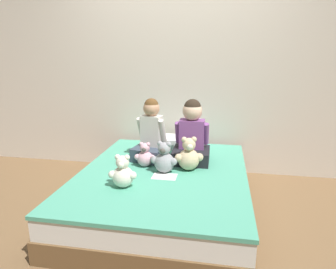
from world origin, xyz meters
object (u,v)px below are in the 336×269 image
(sign_card, at_px, (165,176))
(teddy_bear_between_children, at_px, (164,159))
(child_on_left, at_px, (151,135))
(teddy_bear_at_foot_of_bed, at_px, (123,173))
(child_on_right, at_px, (192,136))
(teddy_bear_held_by_left_child, at_px, (145,156))
(bed, at_px, (163,190))
(pillow_at_headboard, at_px, (176,142))
(teddy_bear_held_by_right_child, at_px, (189,156))

(sign_card, bearing_deg, teddy_bear_between_children, 102.17)
(child_on_left, relative_size, teddy_bear_at_foot_of_bed, 2.26)
(child_on_right, relative_size, sign_card, 2.93)
(teddy_bear_held_by_left_child, xyz_separation_m, teddy_bear_at_foot_of_bed, (-0.06, -0.47, 0.01))
(teddy_bear_held_by_left_child, bearing_deg, bed, -26.73)
(child_on_right, bearing_deg, teddy_bear_at_foot_of_bed, -124.49)
(pillow_at_headboard, bearing_deg, teddy_bear_held_by_right_child, -72.02)
(bed, bearing_deg, teddy_bear_between_children, -58.53)
(child_on_right, height_order, teddy_bear_held_by_right_child, child_on_right)
(teddy_bear_between_children, bearing_deg, teddy_bear_held_by_right_child, 30.86)
(bed, xyz_separation_m, teddy_bear_held_by_right_child, (0.22, 0.08, 0.32))
(teddy_bear_at_foot_of_bed, bearing_deg, bed, 52.42)
(teddy_bear_at_foot_of_bed, bearing_deg, teddy_bear_held_by_right_child, 39.90)
(teddy_bear_held_by_left_child, height_order, teddy_bear_at_foot_of_bed, teddy_bear_at_foot_of_bed)
(teddy_bear_held_by_left_child, xyz_separation_m, teddy_bear_between_children, (0.21, -0.11, 0.02))
(teddy_bear_held_by_left_child, relative_size, teddy_bear_held_by_right_child, 0.76)
(bed, bearing_deg, child_on_right, 55.54)
(teddy_bear_between_children, bearing_deg, sign_card, -72.63)
(teddy_bear_held_by_left_child, bearing_deg, pillow_at_headboard, 72.10)
(teddy_bear_held_by_right_child, bearing_deg, teddy_bear_held_by_left_child, 163.24)
(teddy_bear_between_children, height_order, pillow_at_headboard, teddy_bear_between_children)
(teddy_bear_held_by_left_child, distance_m, teddy_bear_at_foot_of_bed, 0.48)
(teddy_bear_held_by_left_child, bearing_deg, child_on_right, 27.44)
(teddy_bear_held_by_left_child, distance_m, teddy_bear_between_children, 0.24)
(teddy_bear_between_children, bearing_deg, teddy_bear_held_by_left_child, 156.76)
(child_on_right, height_order, sign_card, child_on_right)
(teddy_bear_held_by_right_child, distance_m, teddy_bear_between_children, 0.23)
(child_on_right, height_order, pillow_at_headboard, child_on_right)
(child_on_left, bearing_deg, child_on_right, 12.30)
(child_on_right, distance_m, teddy_bear_between_children, 0.42)
(child_on_left, relative_size, teddy_bear_between_children, 2.12)
(child_on_right, xyz_separation_m, sign_card, (-0.19, -0.45, -0.26))
(pillow_at_headboard, xyz_separation_m, sign_card, (0.04, -0.88, -0.05))
(teddy_bear_held_by_right_child, height_order, teddy_bear_between_children, teddy_bear_held_by_right_child)
(bed, xyz_separation_m, teddy_bear_between_children, (0.01, -0.02, 0.31))
(teddy_bear_held_by_right_child, xyz_separation_m, teddy_bear_at_foot_of_bed, (-0.47, -0.46, -0.02))
(pillow_at_headboard, relative_size, sign_card, 2.11)
(sign_card, bearing_deg, teddy_bear_at_foot_of_bed, -137.97)
(child_on_right, distance_m, sign_card, 0.55)
(teddy_bear_held_by_right_child, relative_size, pillow_at_headboard, 0.71)
(teddy_bear_between_children, bearing_deg, child_on_left, 125.84)
(teddy_bear_between_children, xyz_separation_m, teddy_bear_at_foot_of_bed, (-0.26, -0.36, -0.01))
(pillow_at_headboard, bearing_deg, child_on_left, -112.96)
(child_on_left, xyz_separation_m, teddy_bear_held_by_right_child, (0.41, -0.24, -0.12))
(teddy_bear_at_foot_of_bed, bearing_deg, child_on_left, 80.55)
(teddy_bear_held_by_left_child, height_order, teddy_bear_held_by_right_child, teddy_bear_held_by_right_child)
(teddy_bear_at_foot_of_bed, bearing_deg, teddy_bear_held_by_left_child, 78.74)
(child_on_left, height_order, teddy_bear_between_children, child_on_left)
(teddy_bear_held_by_right_child, bearing_deg, pillow_at_headboard, 92.89)
(teddy_bear_at_foot_of_bed, bearing_deg, teddy_bear_between_children, 49.35)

